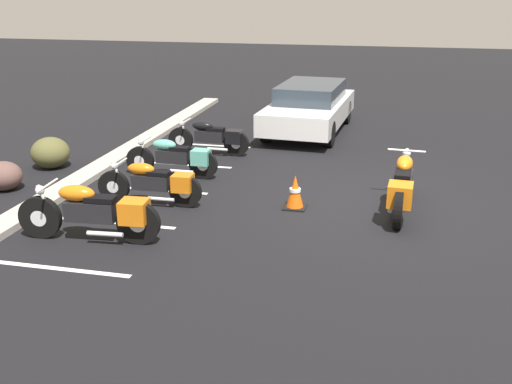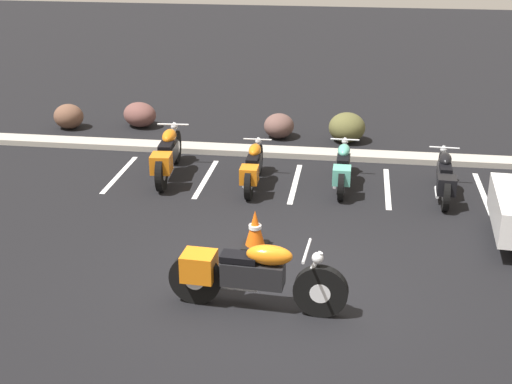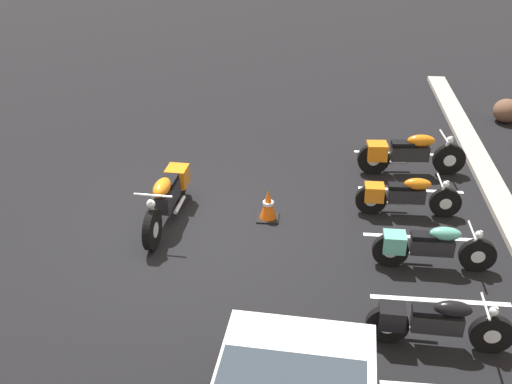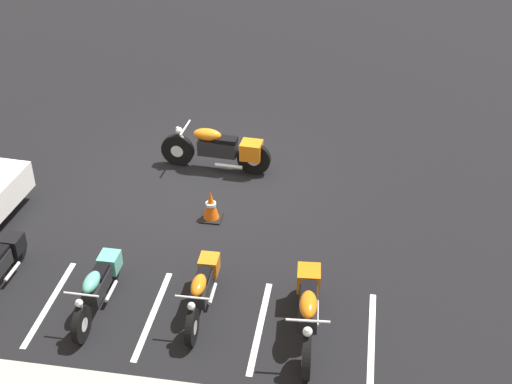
{
  "view_description": "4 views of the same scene",
  "coord_description": "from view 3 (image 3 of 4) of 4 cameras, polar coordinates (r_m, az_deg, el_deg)",
  "views": [
    {
      "loc": [
        -10.35,
        -0.17,
        3.75
      ],
      "look_at": [
        -1.0,
        1.98,
        0.42
      ],
      "focal_mm": 42.0,
      "sensor_mm": 36.0,
      "label": 1
    },
    {
      "loc": [
        0.97,
        -8.55,
        4.97
      ],
      "look_at": [
        -0.57,
        2.1,
        0.62
      ],
      "focal_mm": 50.0,
      "sensor_mm": 36.0,
      "label": 2
    },
    {
      "loc": [
        9.01,
        2.08,
        5.84
      ],
      "look_at": [
        -0.2,
        1.19,
        0.72
      ],
      "focal_mm": 42.0,
      "sensor_mm": 36.0,
      "label": 3
    },
    {
      "loc": [
        -3.11,
        12.35,
        7.91
      ],
      "look_at": [
        -1.31,
        1.12,
        0.52
      ],
      "focal_mm": 50.0,
      "sensor_mm": 36.0,
      "label": 4
    }
  ],
  "objects": [
    {
      "name": "parked_bike_1",
      "position": [
        11.43,
        13.84,
        -0.32
      ],
      "size": [
        0.55,
        1.95,
        0.77
      ],
      "rotation": [
        0.0,
        0.0,
        1.58
      ],
      "color": "black",
      "rests_on": "ground"
    },
    {
      "name": "parked_bike_3",
      "position": [
        8.57,
        16.46,
        -11.78
      ],
      "size": [
        0.55,
        1.96,
        0.77
      ],
      "rotation": [
        0.0,
        0.0,
        1.53
      ],
      "color": "black",
      "rests_on": "ground"
    },
    {
      "name": "stall_line_2",
      "position": [
        11.03,
        15.64,
        -4.17
      ],
      "size": [
        0.1,
        2.1,
        0.0
      ],
      "primitive_type": "cube",
      "color": "white",
      "rests_on": "ground"
    },
    {
      "name": "ground",
      "position": [
        10.94,
        -6.32,
        -3.48
      ],
      "size": [
        60.0,
        60.0,
        0.0
      ],
      "primitive_type": "plane",
      "color": "black"
    },
    {
      "name": "parked_bike_0",
      "position": [
        12.96,
        14.13,
        3.6
      ],
      "size": [
        0.64,
        2.26,
        0.89
      ],
      "rotation": [
        0.0,
        0.0,
        1.65
      ],
      "color": "black",
      "rests_on": "ground"
    },
    {
      "name": "stall_line_0",
      "position": [
        14.07,
        13.61,
        3.61
      ],
      "size": [
        0.1,
        2.1,
        0.0
      ],
      "primitive_type": "cube",
      "color": "white",
      "rests_on": "ground"
    },
    {
      "name": "motorcycle_orange_featured",
      "position": [
        11.04,
        -8.4,
        -0.29
      ],
      "size": [
        2.39,
        0.67,
        0.94
      ],
      "rotation": [
        0.0,
        0.0,
        -0.06
      ],
      "color": "black",
      "rests_on": "ground"
    },
    {
      "name": "stall_line_3",
      "position": [
        9.64,
        17.13,
        -9.85
      ],
      "size": [
        0.1,
        2.1,
        0.0
      ],
      "primitive_type": "cube",
      "color": "white",
      "rests_on": "ground"
    },
    {
      "name": "landscape_rock_3",
      "position": [
        16.57,
        22.74,
        7.15
      ],
      "size": [
        0.85,
        0.81,
        0.59
      ],
      "primitive_type": "ellipsoid",
      "rotation": [
        0.0,
        0.0,
        1.32
      ],
      "color": "brown",
      "rests_on": "ground"
    },
    {
      "name": "parked_bike_2",
      "position": [
        10.06,
        16.08,
        -4.98
      ],
      "size": [
        0.55,
        1.97,
        0.78
      ],
      "rotation": [
        0.0,
        0.0,
        1.56
      ],
      "color": "black",
      "rests_on": "ground"
    },
    {
      "name": "stall_line_1",
      "position": [
        12.52,
        14.5,
        0.19
      ],
      "size": [
        0.1,
        2.1,
        0.0
      ],
      "primitive_type": "cube",
      "color": "white",
      "rests_on": "ground"
    },
    {
      "name": "traffic_cone",
      "position": [
        11.02,
        1.16,
        -1.29
      ],
      "size": [
        0.4,
        0.4,
        0.61
      ],
      "color": "black",
      "rests_on": "ground"
    }
  ]
}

